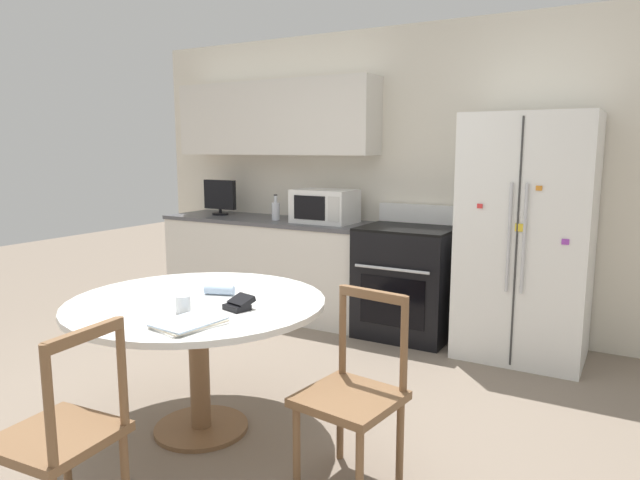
# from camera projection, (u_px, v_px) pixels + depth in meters

# --- Properties ---
(ground_plane) EXTENTS (14.00, 14.00, 0.00)m
(ground_plane) POSITION_uv_depth(u_px,v_px,m) (202.00, 445.00, 3.04)
(ground_plane) COLOR gray
(back_wall) EXTENTS (5.20, 0.44, 2.60)m
(back_wall) POSITION_uv_depth(u_px,v_px,m) (364.00, 162.00, 5.18)
(back_wall) COLOR silver
(back_wall) RESTS_ON ground_plane
(kitchen_counter) EXTENTS (2.10, 0.64, 0.90)m
(kitchen_counter) POSITION_uv_depth(u_px,v_px,m) (268.00, 265.00, 5.50)
(kitchen_counter) COLOR silver
(kitchen_counter) RESTS_ON ground_plane
(refrigerator) EXTENTS (0.91, 0.71, 1.81)m
(refrigerator) POSITION_uv_depth(u_px,v_px,m) (526.00, 238.00, 4.22)
(refrigerator) COLOR white
(refrigerator) RESTS_ON ground_plane
(oven_range) EXTENTS (0.76, 0.68, 1.08)m
(oven_range) POSITION_uv_depth(u_px,v_px,m) (407.00, 280.00, 4.77)
(oven_range) COLOR black
(oven_range) RESTS_ON ground_plane
(microwave) EXTENTS (0.54, 0.39, 0.30)m
(microwave) POSITION_uv_depth(u_px,v_px,m) (325.00, 206.00, 5.10)
(microwave) COLOR white
(microwave) RESTS_ON kitchen_counter
(countertop_tv) EXTENTS (0.37, 0.16, 0.35)m
(countertop_tv) POSITION_uv_depth(u_px,v_px,m) (220.00, 196.00, 5.70)
(countertop_tv) COLOR black
(countertop_tv) RESTS_ON kitchen_counter
(counter_bottle) EXTENTS (0.07, 0.07, 0.24)m
(counter_bottle) POSITION_uv_depth(u_px,v_px,m) (276.00, 210.00, 5.28)
(counter_bottle) COLOR silver
(counter_bottle) RESTS_ON kitchen_counter
(dining_table) EXTENTS (1.39, 1.39, 0.75)m
(dining_table) POSITION_uv_depth(u_px,v_px,m) (198.00, 321.00, 3.10)
(dining_table) COLOR white
(dining_table) RESTS_ON ground_plane
(dining_chair_right) EXTENTS (0.47, 0.47, 0.90)m
(dining_chair_right) POSITION_uv_depth(u_px,v_px,m) (353.00, 396.00, 2.62)
(dining_chair_right) COLOR brown
(dining_chair_right) RESTS_ON ground_plane
(dining_chair_near) EXTENTS (0.45, 0.45, 0.90)m
(dining_chair_near) POSITION_uv_depth(u_px,v_px,m) (63.00, 438.00, 2.24)
(dining_chair_near) COLOR brown
(dining_chair_near) RESTS_ON ground_plane
(candle_glass) EXTENTS (0.08, 0.08, 0.09)m
(candle_glass) POSITION_uv_depth(u_px,v_px,m) (183.00, 305.00, 2.84)
(candle_glass) COLOR silver
(candle_glass) RESTS_ON dining_table
(folded_napkin) EXTENTS (0.18, 0.10, 0.05)m
(folded_napkin) POSITION_uv_depth(u_px,v_px,m) (219.00, 290.00, 3.18)
(folded_napkin) COLOR #A3BCDB
(folded_napkin) RESTS_ON dining_table
(wallet) EXTENTS (0.15, 0.15, 0.07)m
(wallet) POSITION_uv_depth(u_px,v_px,m) (239.00, 304.00, 2.89)
(wallet) COLOR black
(wallet) RESTS_ON dining_table
(mail_stack) EXTENTS (0.29, 0.35, 0.02)m
(mail_stack) POSITION_uv_depth(u_px,v_px,m) (189.00, 323.00, 2.63)
(mail_stack) COLOR white
(mail_stack) RESTS_ON dining_table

